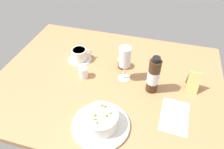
% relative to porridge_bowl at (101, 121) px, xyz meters
% --- Properties ---
extents(ground_plane, '(1.10, 0.84, 0.03)m').
position_rel_porridge_bowl_xyz_m(ground_plane, '(-0.05, 0.26, -0.05)').
color(ground_plane, '#B27F51').
extents(porridge_bowl, '(0.23, 0.23, 0.08)m').
position_rel_porridge_bowl_xyz_m(porridge_bowl, '(0.00, 0.00, 0.00)').
color(porridge_bowl, white).
rests_on(porridge_bowl, ground_plane).
extents(cutlery_setting, '(0.12, 0.18, 0.01)m').
position_rel_porridge_bowl_xyz_m(cutlery_setting, '(0.28, 0.13, -0.03)').
color(cutlery_setting, white).
rests_on(cutlery_setting, ground_plane).
extents(coffee_cup, '(0.12, 0.12, 0.07)m').
position_rel_porridge_bowl_xyz_m(coffee_cup, '(-0.24, 0.37, -0.00)').
color(coffee_cup, white).
rests_on(coffee_cup, ground_plane).
extents(creamer_jug, '(0.05, 0.04, 0.06)m').
position_rel_porridge_bowl_xyz_m(creamer_jug, '(-0.17, 0.25, -0.00)').
color(creamer_jug, white).
rests_on(creamer_jug, ground_plane).
extents(wine_glass, '(0.06, 0.06, 0.18)m').
position_rel_porridge_bowl_xyz_m(wine_glass, '(0.02, 0.29, 0.09)').
color(wine_glass, white).
rests_on(wine_glass, ground_plane).
extents(jam_jar, '(0.06, 0.06, 0.05)m').
position_rel_porridge_bowl_xyz_m(jam_jar, '(-0.00, 0.38, -0.01)').
color(jam_jar, '#442219').
rests_on(jam_jar, ground_plane).
extents(sauce_bottle_brown, '(0.05, 0.05, 0.19)m').
position_rel_porridge_bowl_xyz_m(sauce_bottle_brown, '(0.16, 0.25, 0.05)').
color(sauce_bottle_brown, '#382314').
rests_on(sauce_bottle_brown, ground_plane).
extents(menu_card, '(0.05, 0.07, 0.10)m').
position_rel_porridge_bowl_xyz_m(menu_card, '(0.34, 0.31, 0.02)').
color(menu_card, tan).
rests_on(menu_card, ground_plane).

